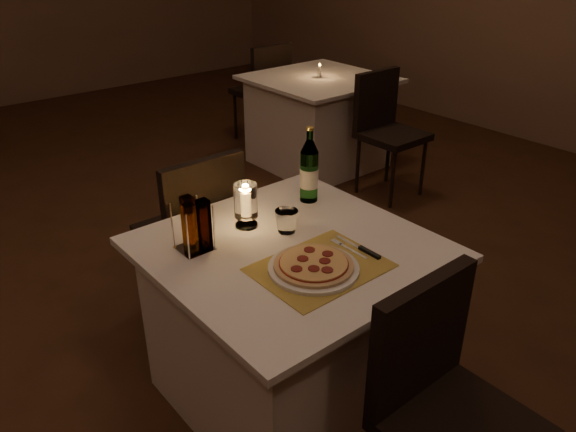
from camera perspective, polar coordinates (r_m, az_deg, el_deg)
floor at (r=2.79m, az=-8.62°, el=-13.76°), size 8.00×10.00×0.02m
main_table at (r=2.32m, az=0.32°, el=-10.90°), size 1.00×1.00×0.74m
chair_near at (r=1.85m, az=15.34°, el=-16.80°), size 0.42×0.42×0.90m
chair_far at (r=2.72m, az=-9.37°, el=-0.66°), size 0.42×0.42×0.90m
placemat at (r=1.99m, az=3.25°, el=-5.24°), size 0.45×0.34×0.00m
plate at (r=1.96m, az=2.61°, el=-5.32°), size 0.32×0.32×0.01m
pizza at (r=1.96m, az=2.63°, el=-4.92°), size 0.28×0.28×0.02m
fork at (r=2.10m, az=5.95°, el=-3.20°), size 0.02×0.18×0.00m
knife at (r=2.09m, az=7.81°, el=-3.46°), size 0.02×0.22×0.01m
tumbler at (r=2.19m, az=-0.15°, el=-0.52°), size 0.09×0.09×0.09m
water_bottle at (r=2.42m, az=2.16°, el=4.53°), size 0.08×0.08×0.33m
hurricane_candle at (r=2.21m, az=-4.32°, el=1.43°), size 0.09×0.09×0.18m
cruet_caddy at (r=2.07m, az=-9.50°, el=-1.13°), size 0.12×0.12×0.21m
neighbor_table_right at (r=4.73m, az=3.09°, el=9.60°), size 1.00×1.00×0.74m
neighbor_chair_ra at (r=4.21m, az=9.82°, el=9.47°), size 0.42×0.42×0.90m
neighbor_chair_rb at (r=5.21m, az=-2.31°, el=13.28°), size 0.42×0.42×0.90m
neighbor_candle_right at (r=4.62m, az=3.22°, el=14.50°), size 0.03×0.03×0.11m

